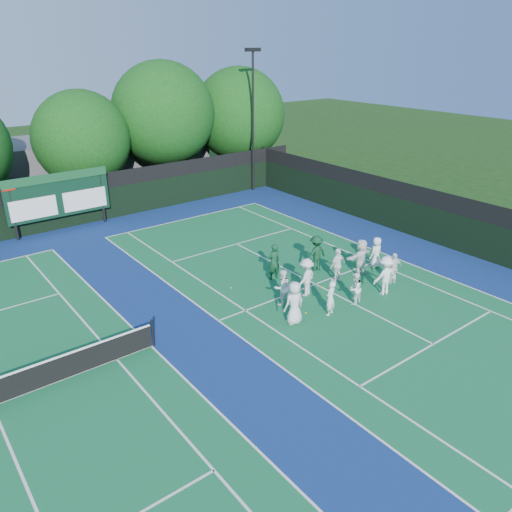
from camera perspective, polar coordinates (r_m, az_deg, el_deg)
ground at (r=23.08m, az=8.53°, el=-4.10°), size 120.00×120.00×0.00m
court_apron at (r=20.42m, az=-5.53°, el=-7.84°), size 34.00×32.00×0.01m
near_court at (r=23.70m, az=6.81°, el=-3.21°), size 11.05×23.85×0.01m
back_fence at (r=32.62m, az=-19.99°, el=5.57°), size 34.00×0.08×3.00m
divider_fence_right at (r=29.78m, az=19.54°, el=4.01°), size 0.08×32.00×3.00m
scoreboard at (r=31.74m, az=-21.68°, el=6.44°), size 6.00×0.21×3.55m
clubhouse at (r=41.04m, az=-18.49°, el=10.16°), size 18.00×6.00×4.00m
light_pole_right at (r=37.50m, az=-0.35°, el=16.86°), size 1.20×0.30×10.12m
tree_c at (r=35.93m, az=-19.06°, el=12.33°), size 6.34×6.34×7.77m
tree_d at (r=38.14m, az=-10.39°, el=15.43°), size 7.42×7.42×9.43m
tree_e at (r=41.73m, az=-1.83°, el=15.65°), size 7.35×7.35×8.82m
tennis_ball_0 at (r=21.21m, az=5.69°, el=-6.48°), size 0.07×0.07×0.07m
tennis_ball_1 at (r=23.37m, az=7.62°, el=-3.59°), size 0.07×0.07×0.07m
tennis_ball_3 at (r=23.17m, az=-2.85°, el=-3.65°), size 0.07×0.07×0.07m
tennis_ball_5 at (r=24.71m, az=13.19°, el=-2.48°), size 0.07×0.07×0.07m
player_front_0 at (r=20.08m, az=4.41°, el=-5.36°), size 0.93×0.64×1.84m
player_front_1 at (r=20.93m, az=8.50°, el=-4.79°), size 0.64×0.52×1.52m
player_front_2 at (r=21.98m, az=11.23°, el=-3.65°), size 0.79×0.66×1.46m
player_front_3 at (r=23.04m, az=14.54°, el=-2.16°), size 1.28×0.87×1.82m
player_front_4 at (r=24.23m, az=15.47°, el=-1.36°), size 0.95×0.55×1.52m
player_back_0 at (r=21.51m, az=2.99°, el=-3.58°), size 0.86×0.72×1.62m
player_back_1 at (r=22.31m, az=5.76°, el=-2.43°), size 1.28×0.95×1.77m
player_back_2 at (r=23.81m, az=9.30°, el=-1.02°), size 1.01×0.47×1.68m
player_back_3 at (r=24.66m, az=11.87°, el=-0.14°), size 1.75×0.68×1.85m
player_back_4 at (r=25.75m, az=13.57°, el=0.42°), size 0.82×0.58×1.59m
coach_left at (r=23.72m, az=2.05°, el=-0.66°), size 0.71×0.52×1.80m
coach_right at (r=24.81m, az=6.88°, el=0.32°), size 1.21×0.74×1.82m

